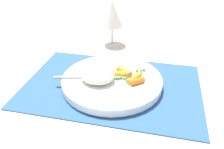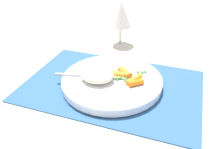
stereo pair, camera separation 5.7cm
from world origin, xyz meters
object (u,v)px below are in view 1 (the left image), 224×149
at_px(rice_mound, 98,75).
at_px(fork, 100,77).
at_px(plate, 112,81).
at_px(wine_glass, 112,15).
at_px(carrot_portion, 126,75).

relative_size(rice_mound, fork, 0.45).
distance_m(plate, rice_mound, 0.05).
relative_size(plate, wine_glass, 1.66).
distance_m(rice_mound, wine_glass, 0.29).
height_order(fork, wine_glass, wine_glass).
xyz_separation_m(rice_mound, wine_glass, (-0.03, 0.28, 0.07)).
height_order(plate, fork, fork).
distance_m(plate, carrot_portion, 0.04).
distance_m(carrot_portion, fork, 0.07).
distance_m(carrot_portion, wine_glass, 0.28).
bearing_deg(fork, plate, 14.15).
bearing_deg(plate, rice_mound, -145.00).
height_order(carrot_portion, wine_glass, wine_glass).
bearing_deg(rice_mound, fork, 85.58).
xyz_separation_m(fork, wine_glass, (-0.03, 0.27, 0.08)).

